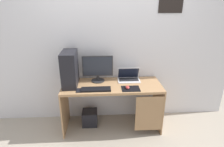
{
  "coord_description": "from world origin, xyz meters",
  "views": [
    {
      "loc": [
        -0.15,
        -2.58,
        1.92
      ],
      "look_at": [
        0.0,
        0.0,
        0.92
      ],
      "focal_mm": 30.34,
      "sensor_mm": 36.0,
      "label": 1
    }
  ],
  "objects": [
    {
      "name": "wall_back",
      "position": [
        0.0,
        0.33,
        1.3
      ],
      "size": [
        4.0,
        0.05,
        2.6
      ],
      "color": "silver",
      "rests_on": "ground_plane"
    },
    {
      "name": "subwoofer",
      "position": [
        -0.36,
        0.07,
        0.12
      ],
      "size": [
        0.24,
        0.24,
        0.24
      ],
      "primitive_type": "cube",
      "color": "black",
      "rests_on": "ground_plane"
    },
    {
      "name": "ground_plane",
      "position": [
        0.0,
        0.0,
        0.0
      ],
      "size": [
        8.0,
        8.0,
        0.0
      ],
      "primitive_type": "plane",
      "color": "#9E9384"
    },
    {
      "name": "pc_tower",
      "position": [
        -0.61,
        0.03,
        0.99
      ],
      "size": [
        0.21,
        0.41,
        0.51
      ],
      "primitive_type": "cube",
      "color": "black",
      "rests_on": "desk"
    },
    {
      "name": "mouse_left",
      "position": [
        0.21,
        -0.15,
        0.76
      ],
      "size": [
        0.06,
        0.1,
        0.03
      ],
      "primitive_type": "ellipsoid",
      "color": "#B23333",
      "rests_on": "mousepad"
    },
    {
      "name": "desk",
      "position": [
        0.02,
        -0.01,
        0.59
      ],
      "size": [
        1.48,
        0.58,
        0.74
      ],
      "color": "#A37A51",
      "rests_on": "ground_plane"
    },
    {
      "name": "cell_phone",
      "position": [
        -0.48,
        -0.18,
        0.74
      ],
      "size": [
        0.07,
        0.13,
        0.01
      ],
      "primitive_type": "cube",
      "color": "black",
      "rests_on": "desk"
    },
    {
      "name": "laptop",
      "position": [
        0.27,
        0.16,
        0.78
      ],
      "size": [
        0.35,
        0.22,
        0.2
      ],
      "color": "silver",
      "rests_on": "desk"
    },
    {
      "name": "monitor",
      "position": [
        -0.21,
        0.15,
        0.94
      ],
      "size": [
        0.46,
        0.21,
        0.41
      ],
      "color": "#232326",
      "rests_on": "desk"
    },
    {
      "name": "mousepad",
      "position": [
        0.26,
        -0.16,
        0.74
      ],
      "size": [
        0.26,
        0.2,
        0.0
      ],
      "primitive_type": "cube",
      "color": "black",
      "rests_on": "desk"
    },
    {
      "name": "keyboard",
      "position": [
        -0.24,
        -0.17,
        0.75
      ],
      "size": [
        0.42,
        0.14,
        0.02
      ],
      "primitive_type": "cube",
      "color": "black",
      "rests_on": "desk"
    }
  ]
}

